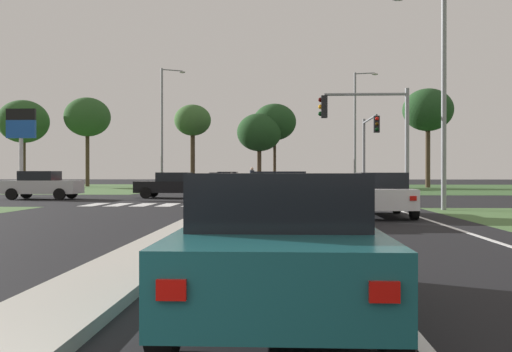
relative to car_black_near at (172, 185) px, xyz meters
The scene contains 35 objects.
ground_plane 4.80m from the car_black_near, 27.98° to the right, with size 200.00×200.00×0.00m, color black.
grass_verge_far_left 30.85m from the car_black_near, 133.74° to the left, with size 35.00×35.00×0.01m, color #476B38.
median_island_near 21.64m from the car_black_near, 78.86° to the right, with size 1.20×22.00×0.14m, color #ADA89E.
median_island_far 23.17m from the car_black_near, 79.60° to the left, with size 1.20×36.00×0.14m, color gray.
lane_dash_near 30.02m from the car_black_near, 75.17° to the right, with size 0.14×2.00×0.01m, color silver.
lane_dash_second 24.28m from the car_black_near, 71.55° to the right, with size 0.14×2.00×0.01m, color silver.
lane_dash_third 18.68m from the car_black_near, 65.71° to the right, with size 0.14×2.00×0.01m, color silver.
edge_line_right 23.05m from the car_black_near, 61.39° to the right, with size 0.14×24.00×0.01m, color silver.
stop_bar_near 12.22m from the car_black_near, 49.13° to the right, with size 6.40×0.50×0.01m, color silver.
crosswalk_bar_near 7.78m from the car_black_near, 106.65° to the right, with size 0.70×2.80×0.01m, color silver.
crosswalk_bar_second 7.54m from the car_black_near, 98.20° to the right, with size 0.70×2.80×0.01m, color silver.
crosswalk_bar_third 7.46m from the car_black_near, 89.38° to the right, with size 0.70×2.80×0.01m, color silver.
crosswalk_bar_fourth 7.56m from the car_black_near, 80.59° to the right, with size 0.70×2.80×0.01m, color silver.
crosswalk_bar_fifth 7.83m from the car_black_near, 72.22° to the right, with size 0.70×2.80×0.01m, color silver.
crosswalk_bar_sixth 8.25m from the car_black_near, 64.56° to the right, with size 0.70×2.80×0.01m, color silver.
car_black_near is the anchor object (origin of this frame).
car_silver_second 7.26m from the car_black_near, 164.44° to the right, with size 4.19×2.02×1.57m.
car_grey_third 9.64m from the car_black_near, 78.93° to the left, with size 1.97×4.49×1.50m.
car_red_fourth 14.92m from the car_black_near, 82.89° to the left, with size 2.03×4.20×1.57m.
car_teal_fifth 28.50m from the car_black_near, 76.92° to the right, with size 2.06×4.61×1.47m.
car_blue_sixth 17.41m from the car_black_near, 68.55° to the right, with size 1.98×4.54×1.52m.
car_white_seventh 17.01m from the car_black_near, 54.98° to the right, with size 1.96×4.48×1.48m.
traffic_signal_near_right 13.87m from the car_black_near, 40.44° to the right, with size 3.87×0.32×5.09m.
traffic_signal_far_right 12.30m from the car_black_near, 10.81° to the left, with size 0.32×5.48×5.00m.
street_lamp_second 16.94m from the car_black_near, 39.15° to the right, with size 1.95×1.47×8.98m.
street_lamp_third 22.70m from the car_black_near, 54.02° to the left, with size 2.07×0.60×10.36m.
street_lamp_fourth 19.80m from the car_black_near, 103.23° to the left, with size 2.11×1.18×10.99m.
pedestrian_at_median 10.54m from the car_black_near, 66.66° to the left, with size 0.34×0.34×1.76m.
fuel_price_totem 10.06m from the car_black_near, behind, with size 1.80×0.24×5.40m.
treeline_near 35.56m from the car_black_near, 127.93° to the left, with size 5.42×5.42×9.33m.
treeline_second 32.58m from the car_black_near, 117.53° to the left, with size 4.97×4.97×9.66m.
treeline_third 27.24m from the car_black_near, 96.34° to the left, with size 3.82×3.82×8.61m.
treeline_fourth 28.19m from the car_black_near, 81.75° to the left, with size 4.71×4.71×7.77m.
treeline_fifth 29.85m from the car_black_near, 78.96° to the left, with size 4.63×4.63×8.92m.
treeline_sixth 33.56m from the car_black_near, 50.15° to the left, with size 5.02×5.02×9.95m.
Camera 1 is at (2.31, -1.62, 1.48)m, focal length 40.78 mm.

